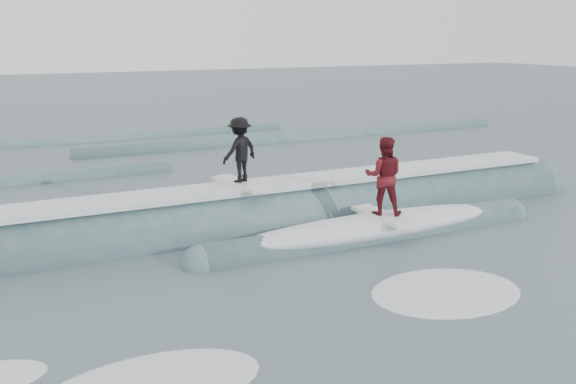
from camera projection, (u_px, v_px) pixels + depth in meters
name	position (u px, v px, depth m)	size (l,w,h in m)	color
ground	(407.00, 306.00, 11.91)	(160.00, 160.00, 0.00)	#3F505C
breaking_wave	(285.00, 224.00, 16.90)	(20.97, 3.86, 2.16)	#3A5E62
surfer_black	(240.00, 153.00, 16.22)	(1.22, 2.07, 1.75)	silver
surfer_red	(384.00, 179.00, 15.68)	(1.19, 2.01, 2.03)	white
whitewater	(391.00, 325.00, 11.15)	(17.58, 6.79, 0.10)	white
far_swells	(126.00, 156.00, 26.72)	(41.08, 8.65, 0.80)	#3A5E62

